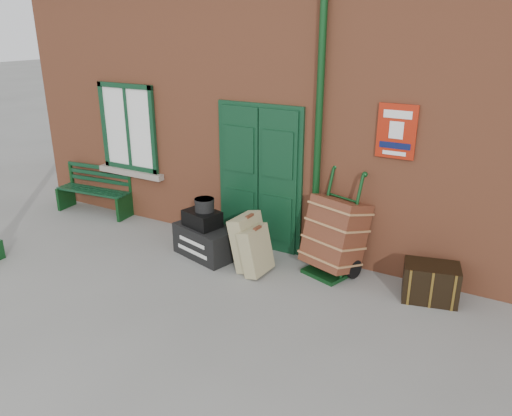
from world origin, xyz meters
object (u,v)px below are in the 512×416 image
Objects in this scene: houdini_trunk at (206,241)px; dark_trunk at (431,282)px; bench at (96,189)px; porter_trolley at (335,235)px.

dark_trunk is (3.24, 0.36, 0.00)m from houdini_trunk.
dark_trunk is (6.11, -0.19, -0.21)m from bench.
bench is 6.11m from dark_trunk.
porter_trolley reaches higher than houdini_trunk.
porter_trolley reaches higher than dark_trunk.
dark_trunk is at bearing -7.43° from bench.
houdini_trunk is at bearing -147.84° from porter_trolley.
houdini_trunk is 3.26m from dark_trunk.
houdini_trunk is 1.42× the size of dark_trunk.
dark_trunk is at bearing 21.31° from houdini_trunk.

